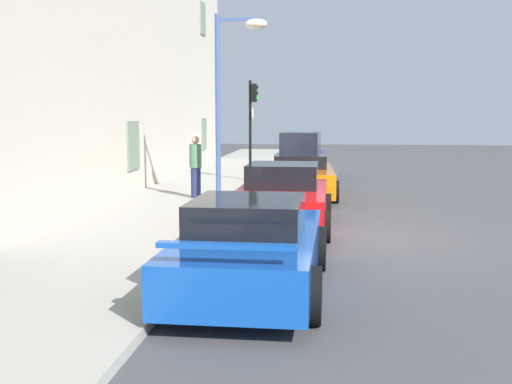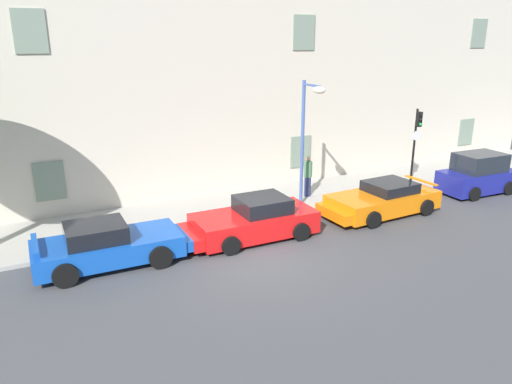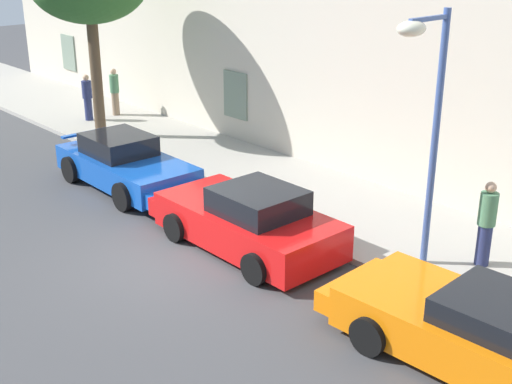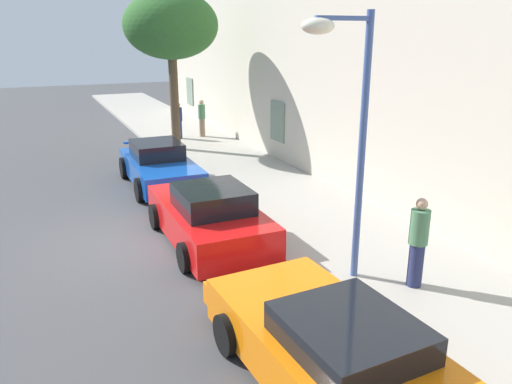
{
  "view_description": "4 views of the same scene",
  "coord_description": "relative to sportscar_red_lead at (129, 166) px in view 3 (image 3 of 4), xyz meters",
  "views": [
    {
      "loc": [
        -13.39,
        0.47,
        2.58
      ],
      "look_at": [
        1.31,
        2.16,
        0.74
      ],
      "focal_mm": 44.58,
      "sensor_mm": 36.0,
      "label": 1
    },
    {
      "loc": [
        -6.58,
        -12.92,
        6.81
      ],
      "look_at": [
        1.17,
        2.44,
        1.34
      ],
      "focal_mm": 34.26,
      "sensor_mm": 36.0,
      "label": 2
    },
    {
      "loc": [
        10.76,
        -7.45,
        6.47
      ],
      "look_at": [
        -0.24,
        2.51,
        0.8
      ],
      "focal_mm": 47.71,
      "sensor_mm": 36.0,
      "label": 3
    },
    {
      "loc": [
        11.33,
        -2.11,
        4.85
      ],
      "look_at": [
        0.04,
        3.01,
        0.88
      ],
      "focal_mm": 35.17,
      "sensor_mm": 36.0,
      "label": 4
    }
  ],
  "objects": [
    {
      "name": "sidewalk",
      "position": [
        4.27,
        2.95,
        -0.56
      ],
      "size": [
        60.0,
        3.93,
        0.14
      ],
      "primitive_type": "cube",
      "color": "#A8A399",
      "rests_on": "ground"
    },
    {
      "name": "sportscar_white_middle",
      "position": [
        10.41,
        -0.23,
        -0.05
      ],
      "size": [
        4.99,
        2.38,
        1.29
      ],
      "color": "orange",
      "rests_on": "ground"
    },
    {
      "name": "street_lamp",
      "position": [
        8.06,
        1.46,
        3.07
      ],
      "size": [
        0.44,
        1.42,
        5.08
      ],
      "color": "#3F5999",
      "rests_on": "sidewalk"
    },
    {
      "name": "pedestrian_admiring",
      "position": [
        -6.71,
        3.65,
        0.4
      ],
      "size": [
        0.44,
        0.44,
        1.72
      ],
      "color": "#8C7259",
      "rests_on": "sidewalk"
    },
    {
      "name": "ground_plane",
      "position": [
        4.27,
        -1.57,
        -0.63
      ],
      "size": [
        80.0,
        80.0,
        0.0
      ],
      "primitive_type": "plane",
      "color": "#444447"
    },
    {
      "name": "sportscar_red_lead",
      "position": [
        0.0,
        0.0,
        0.0
      ],
      "size": [
        4.87,
        2.17,
        1.4
      ],
      "color": "#144CB2",
      "rests_on": "ground"
    },
    {
      "name": "sportscar_yellow_flank",
      "position": [
        4.74,
        -0.07,
        -0.01
      ],
      "size": [
        4.72,
        2.21,
        1.45
      ],
      "color": "red",
      "rests_on": "ground"
    },
    {
      "name": "pedestrian_strolling",
      "position": [
        -6.72,
        2.53,
        0.35
      ],
      "size": [
        0.49,
        0.49,
        1.65
      ],
      "color": "navy",
      "rests_on": "sidewalk"
    },
    {
      "name": "pedestrian_bystander",
      "position": [
        8.9,
        2.73,
        0.42
      ],
      "size": [
        0.41,
        0.41,
        1.78
      ],
      "color": "navy",
      "rests_on": "sidewalk"
    }
  ]
}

